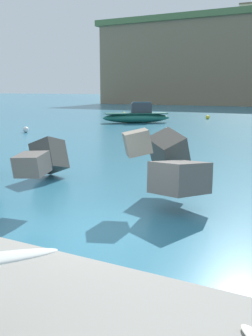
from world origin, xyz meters
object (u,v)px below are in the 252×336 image
mooring_buoy_outer (208,117)px  station_building_west (250,16)px  mooring_buoy_middle (26,130)px  mooring_buoy_inner (124,114)px  boat_near_right (137,116)px

mooring_buoy_outer → station_building_west: (-6.48, 57.89, 19.82)m
mooring_buoy_middle → mooring_buoy_outer: same height
mooring_buoy_outer → station_building_west: station_building_west is taller
mooring_buoy_outer → mooring_buoy_inner: bearing=174.6°
boat_near_right → mooring_buoy_outer: (4.78, 7.51, -0.43)m
mooring_buoy_inner → station_building_west: size_ratio=0.07×
mooring_buoy_outer → station_building_west: 61.53m
mooring_buoy_inner → mooring_buoy_middle: same height
boat_near_right → station_building_west: station_building_west is taller
mooring_buoy_middle → station_building_west: (2.06, 76.58, 19.82)m
mooring_buoy_middle → mooring_buoy_outer: (8.54, 18.69, 0.00)m
mooring_buoy_inner → station_building_west: 60.38m
boat_near_right → mooring_buoy_inner: size_ratio=13.90×
mooring_buoy_inner → mooring_buoy_outer: bearing=-5.4°
mooring_buoy_inner → mooring_buoy_outer: same height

